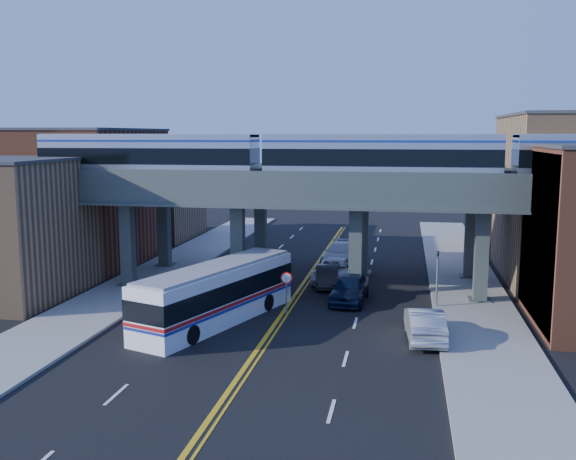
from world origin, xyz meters
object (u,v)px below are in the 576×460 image
at_px(transit_train, 380,158).
at_px(traffic_signal, 437,272).
at_px(stop_sign, 287,286).
at_px(car_lane_b, 327,276).
at_px(car_parked_curb, 425,324).
at_px(car_lane_d, 339,253).
at_px(car_lane_c, 335,271).
at_px(car_lane_a, 349,288).
at_px(transit_bus, 217,294).

distance_m(transit_train, traffic_signal, 8.11).
distance_m(stop_sign, car_lane_b, 7.85).
height_order(transit_train, car_parked_curb, transit_train).
bearing_deg(car_lane_d, transit_train, -67.47).
distance_m(traffic_signal, car_parked_curb, 6.57).
bearing_deg(car_parked_curb, car_lane_d, -76.05).
bearing_deg(car_lane_c, car_lane_d, 96.38).
bearing_deg(car_lane_a, stop_sign, -129.77).
bearing_deg(car_parked_curb, traffic_signal, -102.38).
xyz_separation_m(traffic_signal, car_lane_c, (-7.01, 6.18, -1.47)).
xyz_separation_m(stop_sign, car_parked_curb, (8.02, -3.35, -0.90)).
bearing_deg(car_lane_a, traffic_signal, -4.10).
height_order(stop_sign, transit_bus, transit_bus).
bearing_deg(car_parked_curb, car_lane_a, -61.45).
relative_size(transit_bus, car_lane_b, 2.84).
bearing_deg(transit_bus, car_lane_b, -8.18).
xyz_separation_m(traffic_signal, transit_bus, (-12.55, -5.14, -0.66)).
bearing_deg(car_parked_curb, stop_sign, -27.14).
relative_size(transit_train, stop_sign, 17.61).
bearing_deg(stop_sign, car_lane_a, 47.07).
distance_m(transit_train, car_parked_curb, 12.16).
bearing_deg(car_lane_b, car_lane_d, 82.79).
relative_size(transit_bus, car_lane_d, 2.19).
distance_m(stop_sign, traffic_signal, 9.41).
distance_m(traffic_signal, car_lane_d, 15.22).
distance_m(traffic_signal, car_lane_a, 5.68).
height_order(transit_train, car_lane_c, transit_train).
xyz_separation_m(car_lane_b, car_lane_c, (0.39, 1.55, 0.10)).
xyz_separation_m(traffic_signal, car_lane_b, (-7.40, 4.64, -1.57)).
distance_m(car_lane_d, car_parked_curb, 20.63).
height_order(stop_sign, car_lane_a, stop_sign).
xyz_separation_m(stop_sign, car_lane_d, (1.50, 16.22, -0.92)).
relative_size(car_lane_d, car_parked_curb, 1.11).
height_order(car_lane_b, car_lane_c, car_lane_c).
distance_m(transit_bus, car_lane_b, 11.09).
bearing_deg(transit_train, traffic_signal, -28.31).
distance_m(transit_bus, car_parked_curb, 11.75).
bearing_deg(stop_sign, transit_bus, -149.59).
distance_m(car_lane_c, car_lane_d, 7.05).
relative_size(stop_sign, car_lane_c, 0.44).
height_order(stop_sign, car_lane_b, stop_sign).
bearing_deg(traffic_signal, transit_bus, -157.72).
relative_size(transit_train, transit_bus, 3.69).
height_order(transit_train, car_lane_b, transit_train).
height_order(traffic_signal, transit_bus, traffic_signal).
height_order(traffic_signal, car_lane_b, traffic_signal).
bearing_deg(car_lane_d, car_lane_c, -82.51).
distance_m(car_lane_a, car_parked_curb, 8.40).
xyz_separation_m(transit_bus, car_lane_c, (5.54, 11.33, -0.81)).
bearing_deg(stop_sign, car_lane_b, 78.89).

